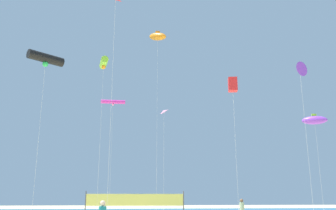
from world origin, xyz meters
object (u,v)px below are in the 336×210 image
object	(u,v)px
kite_orange_inflatable	(158,37)
kite_magenta_tube	(113,102)
kite_violet_inflatable	(314,120)
volleyball_net	(135,201)
kite_red_box	(233,85)
beachgoer_sage_shirt	(242,209)
kite_red_diamond	(116,0)
kite_violet_delta	(300,70)
kite_lime_tube	(104,63)
kite_pink_diamond	(163,112)
kite_black_tube	(46,59)

from	to	relation	value
kite_orange_inflatable	kite_magenta_tube	bearing A→B (deg)	170.34
kite_violet_inflatable	volleyball_net	bearing A→B (deg)	169.87
kite_red_box	kite_magenta_tube	size ratio (longest dim) A/B	0.85
volleyball_net	kite_red_box	xyz separation A→B (m)	(6.16, -7.40, 7.40)
beachgoer_sage_shirt	kite_red_diamond	bearing A→B (deg)	-137.07
volleyball_net	beachgoer_sage_shirt	bearing A→B (deg)	14.89
kite_violet_delta	kite_orange_inflatable	distance (m)	16.37
volleyball_net	kite_lime_tube	world-z (taller)	kite_lime_tube
kite_pink_diamond	kite_magenta_tube	bearing A→B (deg)	150.61
kite_orange_inflatable	kite_red_diamond	world-z (taller)	kite_orange_inflatable
beachgoer_sage_shirt	kite_lime_tube	size ratio (longest dim) A/B	0.13
kite_orange_inflatable	kite_lime_tube	bearing A→B (deg)	-133.38
kite_violet_delta	kite_magenta_tube	size ratio (longest dim) A/B	0.97
volleyball_net	kite_red_diamond	bearing A→B (deg)	-98.01
kite_orange_inflatable	kite_black_tube	distance (m)	14.78
beachgoer_sage_shirt	volleyball_net	world-z (taller)	volleyball_net
volleyball_net	kite_black_tube	xyz separation A→B (m)	(-6.20, -5.93, 9.36)
beachgoer_sage_shirt	kite_magenta_tube	world-z (taller)	kite_magenta_tube
volleyball_net	kite_pink_diamond	xyz separation A→B (m)	(2.40, 2.41, 7.78)
kite_black_tube	kite_magenta_tube	bearing A→B (deg)	70.80
volleyball_net	kite_lime_tube	size ratio (longest dim) A/B	0.59
kite_violet_delta	kite_red_box	world-z (taller)	kite_violet_delta
kite_orange_inflatable	kite_red_box	world-z (taller)	kite_orange_inflatable
beachgoer_sage_shirt	kite_lime_tube	bearing A→B (deg)	-171.57
kite_red_diamond	kite_black_tube	distance (m)	6.65
kite_violet_inflatable	kite_pink_diamond	bearing A→B (deg)	157.11
volleyball_net	kite_pink_diamond	size ratio (longest dim) A/B	0.80
kite_black_tube	beachgoer_sage_shirt	bearing A→B (deg)	28.46
kite_lime_tube	kite_red_box	size ratio (longest dim) A/B	1.38
kite_violet_delta	kite_pink_diamond	distance (m)	12.82
beachgoer_sage_shirt	kite_magenta_tube	bearing A→B (deg)	161.07
volleyball_net	kite_lime_tube	distance (m)	11.55
kite_black_tube	volleyball_net	bearing A→B (deg)	43.74
kite_lime_tube	kite_violet_inflatable	distance (m)	17.74
kite_lime_tube	kite_magenta_tube	xyz separation A→B (m)	(0.50, 5.81, -1.84)
kite_lime_tube	kite_red_box	distance (m)	11.84
kite_orange_inflatable	kite_violet_delta	bearing A→B (deg)	-51.73
kite_red_box	kite_red_diamond	world-z (taller)	kite_red_diamond
kite_magenta_tube	kite_orange_inflatable	bearing A→B (deg)	-9.66
kite_pink_diamond	kite_violet_inflatable	world-z (taller)	kite_pink_diamond
kite_red_diamond	kite_violet_delta	bearing A→B (deg)	12.94
beachgoer_sage_shirt	kite_pink_diamond	distance (m)	10.92
volleyball_net	kite_violet_inflatable	size ratio (longest dim) A/B	0.92
beachgoer_sage_shirt	kite_black_tube	size ratio (longest dim) A/B	0.16
kite_lime_tube	kite_black_tube	world-z (taller)	kite_lime_tube
kite_lime_tube	kite_magenta_tube	world-z (taller)	kite_lime_tube
kite_red_box	kite_pink_diamond	size ratio (longest dim) A/B	0.97
volleyball_net	kite_lime_tube	bearing A→B (deg)	-165.97
kite_red_diamond	kite_magenta_tube	bearing A→B (deg)	93.66
kite_violet_delta	kite_red_diamond	world-z (taller)	kite_red_diamond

